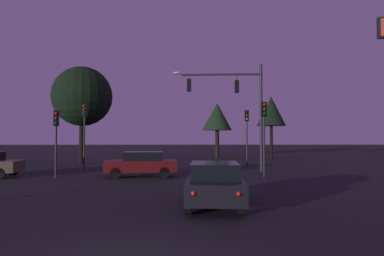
{
  "coord_description": "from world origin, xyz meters",
  "views": [
    {
      "loc": [
        1.3,
        -6.21,
        2.39
      ],
      "look_at": [
        1.83,
        15.21,
        2.99
      ],
      "focal_mm": 31.92,
      "sensor_mm": 36.0,
      "label": 1
    }
  ],
  "objects_px": {
    "traffic_signal_mast_arm": "(237,99)",
    "tree_left_far": "(82,97)",
    "traffic_light_corner_left": "(56,130)",
    "traffic_light_median": "(247,127)",
    "car_crossing_right": "(142,164)",
    "traffic_light_corner_right": "(84,124)",
    "car_nearside_lane": "(215,183)",
    "traffic_light_far_side": "(264,124)",
    "tree_behind_sign": "(217,117)",
    "tree_center_horizon": "(271,111)"
  },
  "relations": [
    {
      "from": "traffic_light_median",
      "to": "tree_center_horizon",
      "type": "relative_size",
      "value": 0.65
    },
    {
      "from": "traffic_light_corner_left",
      "to": "tree_left_far",
      "type": "bearing_deg",
      "value": 99.12
    },
    {
      "from": "traffic_signal_mast_arm",
      "to": "traffic_light_corner_right",
      "type": "relative_size",
      "value": 1.56
    },
    {
      "from": "tree_center_horizon",
      "to": "car_crossing_right",
      "type": "bearing_deg",
      "value": -125.1
    },
    {
      "from": "traffic_signal_mast_arm",
      "to": "tree_behind_sign",
      "type": "height_order",
      "value": "traffic_signal_mast_arm"
    },
    {
      "from": "traffic_light_corner_right",
      "to": "car_nearside_lane",
      "type": "relative_size",
      "value": 1.18
    },
    {
      "from": "traffic_light_median",
      "to": "tree_behind_sign",
      "type": "bearing_deg",
      "value": 96.18
    },
    {
      "from": "traffic_light_corner_right",
      "to": "traffic_signal_mast_arm",
      "type": "bearing_deg",
      "value": -6.33
    },
    {
      "from": "tree_behind_sign",
      "to": "tree_left_far",
      "type": "distance_m",
      "value": 15.62
    },
    {
      "from": "car_nearside_lane",
      "to": "tree_behind_sign",
      "type": "distance_m",
      "value": 28.17
    },
    {
      "from": "traffic_light_corner_left",
      "to": "traffic_light_median",
      "type": "bearing_deg",
      "value": 30.73
    },
    {
      "from": "traffic_signal_mast_arm",
      "to": "traffic_light_corner_right",
      "type": "bearing_deg",
      "value": 173.67
    },
    {
      "from": "car_nearside_lane",
      "to": "tree_center_horizon",
      "type": "height_order",
      "value": "tree_center_horizon"
    },
    {
      "from": "traffic_light_corner_right",
      "to": "tree_behind_sign",
      "type": "height_order",
      "value": "tree_behind_sign"
    },
    {
      "from": "tree_behind_sign",
      "to": "tree_center_horizon",
      "type": "height_order",
      "value": "tree_center_horizon"
    },
    {
      "from": "car_crossing_right",
      "to": "car_nearside_lane",
      "type": "bearing_deg",
      "value": -68.21
    },
    {
      "from": "traffic_light_corner_right",
      "to": "car_nearside_lane",
      "type": "bearing_deg",
      "value": -58.05
    },
    {
      "from": "car_nearside_lane",
      "to": "tree_center_horizon",
      "type": "xyz_separation_m",
      "value": [
        9.01,
        27.09,
        4.6
      ]
    },
    {
      "from": "traffic_light_corner_right",
      "to": "tree_center_horizon",
      "type": "xyz_separation_m",
      "value": [
        17.43,
        13.59,
        1.97
      ]
    },
    {
      "from": "car_nearside_lane",
      "to": "tree_behind_sign",
      "type": "bearing_deg",
      "value": 84.17
    },
    {
      "from": "traffic_light_far_side",
      "to": "tree_behind_sign",
      "type": "bearing_deg",
      "value": 92.97
    },
    {
      "from": "traffic_signal_mast_arm",
      "to": "tree_center_horizon",
      "type": "height_order",
      "value": "traffic_signal_mast_arm"
    },
    {
      "from": "traffic_light_corner_right",
      "to": "tree_center_horizon",
      "type": "distance_m",
      "value": 22.19
    },
    {
      "from": "traffic_signal_mast_arm",
      "to": "traffic_light_corner_left",
      "type": "bearing_deg",
      "value": -161.16
    },
    {
      "from": "traffic_light_median",
      "to": "traffic_light_far_side",
      "type": "xyz_separation_m",
      "value": [
        -0.29,
        -7.2,
        -0.04
      ]
    },
    {
      "from": "traffic_signal_mast_arm",
      "to": "car_nearside_lane",
      "type": "bearing_deg",
      "value": -102.52
    },
    {
      "from": "traffic_light_median",
      "to": "traffic_light_corner_right",
      "type": "bearing_deg",
      "value": -168.93
    },
    {
      "from": "car_crossing_right",
      "to": "traffic_light_median",
      "type": "bearing_deg",
      "value": 41.54
    },
    {
      "from": "car_nearside_lane",
      "to": "tree_center_horizon",
      "type": "relative_size",
      "value": 0.58
    },
    {
      "from": "car_crossing_right",
      "to": "tree_center_horizon",
      "type": "height_order",
      "value": "tree_center_horizon"
    },
    {
      "from": "traffic_light_corner_right",
      "to": "car_nearside_lane",
      "type": "height_order",
      "value": "traffic_light_corner_right"
    },
    {
      "from": "traffic_light_far_side",
      "to": "traffic_light_corner_right",
      "type": "bearing_deg",
      "value": 158.8
    },
    {
      "from": "traffic_light_far_side",
      "to": "car_nearside_lane",
      "type": "xyz_separation_m",
      "value": [
        -3.82,
        -8.75,
        -2.43
      ]
    },
    {
      "from": "traffic_light_median",
      "to": "traffic_light_corner_left",
      "type": "bearing_deg",
      "value": -149.27
    },
    {
      "from": "traffic_light_median",
      "to": "car_crossing_right",
      "type": "distance_m",
      "value": 10.64
    },
    {
      "from": "tree_behind_sign",
      "to": "tree_center_horizon",
      "type": "xyz_separation_m",
      "value": [
        6.18,
        -0.66,
        0.61
      ]
    },
    {
      "from": "tree_left_far",
      "to": "traffic_light_corner_right",
      "type": "bearing_deg",
      "value": -71.99
    },
    {
      "from": "traffic_light_corner_right",
      "to": "car_crossing_right",
      "type": "bearing_deg",
      "value": -42.64
    },
    {
      "from": "car_nearside_lane",
      "to": "traffic_light_corner_right",
      "type": "bearing_deg",
      "value": 121.95
    },
    {
      "from": "traffic_light_median",
      "to": "tree_behind_sign",
      "type": "relative_size",
      "value": 0.72
    },
    {
      "from": "traffic_light_corner_left",
      "to": "traffic_light_corner_right",
      "type": "distance_m",
      "value": 5.13
    },
    {
      "from": "traffic_signal_mast_arm",
      "to": "tree_center_horizon",
      "type": "relative_size",
      "value": 1.07
    },
    {
      "from": "traffic_light_far_side",
      "to": "tree_behind_sign",
      "type": "height_order",
      "value": "tree_behind_sign"
    },
    {
      "from": "traffic_signal_mast_arm",
      "to": "tree_left_far",
      "type": "bearing_deg",
      "value": 151.03
    },
    {
      "from": "car_nearside_lane",
      "to": "traffic_light_median",
      "type": "bearing_deg",
      "value": 75.55
    },
    {
      "from": "traffic_signal_mast_arm",
      "to": "tree_left_far",
      "type": "xyz_separation_m",
      "value": [
        -13.1,
        7.25,
        1.01
      ]
    },
    {
      "from": "traffic_signal_mast_arm",
      "to": "traffic_light_median",
      "type": "distance_m",
      "value": 4.36
    },
    {
      "from": "traffic_light_corner_right",
      "to": "tree_center_horizon",
      "type": "relative_size",
      "value": 0.68
    },
    {
      "from": "traffic_light_far_side",
      "to": "traffic_signal_mast_arm",
      "type": "bearing_deg",
      "value": 107.34
    },
    {
      "from": "traffic_light_corner_left",
      "to": "car_nearside_lane",
      "type": "height_order",
      "value": "traffic_light_corner_left"
    }
  ]
}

